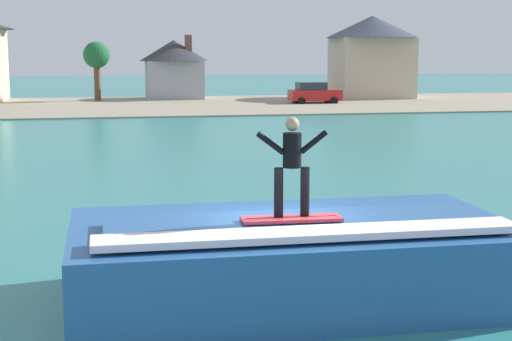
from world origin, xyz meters
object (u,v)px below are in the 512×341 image
object	(u,v)px
surfer	(292,161)
car_far_shore	(314,93)
wave_crest	(292,259)
surfboard	(291,219)
house_gabled_white	(372,51)
house_small_cottage	(174,66)
tree_short_bushy	(97,57)

from	to	relation	value
surfer	car_far_shore	distance (m)	52.84
wave_crest	surfboard	bearing A→B (deg)	-106.10
surfer	house_gabled_white	xyz separation A→B (m)	(21.60, 56.85, 1.77)
house_small_cottage	surfer	bearing A→B (deg)	-93.29
surfboard	tree_short_bushy	distance (m)	57.81
wave_crest	car_far_shore	bearing A→B (deg)	74.18
wave_crest	house_small_cottage	distance (m)	59.04
house_gabled_white	car_far_shore	bearing A→B (deg)	-140.02
surfboard	house_small_cottage	size ratio (longest dim) A/B	0.28
car_far_shore	tree_short_bushy	world-z (taller)	tree_short_bushy
wave_crest	surfer	world-z (taller)	surfer
surfer	house_small_cottage	world-z (taller)	house_small_cottage
wave_crest	surfer	distance (m)	1.94
house_gabled_white	tree_short_bushy	world-z (taller)	house_gabled_white
surfboard	surfer	xyz separation A→B (m)	(0.02, 0.08, 1.00)
car_far_shore	wave_crest	bearing A→B (deg)	-105.82
surfboard	house_gabled_white	bearing A→B (deg)	69.20
house_gabled_white	house_small_cottage	bearing A→B (deg)	172.01
house_gabled_white	tree_short_bushy	bearing A→B (deg)	178.32
surfer	house_gabled_white	bearing A→B (deg)	69.20
surfer	tree_short_bushy	distance (m)	57.71
surfboard	car_far_shore	xyz separation A→B (m)	(14.42, 50.89, -0.68)
wave_crest	tree_short_bushy	bearing A→B (deg)	93.69
surfer	wave_crest	bearing A→B (deg)	74.03
surfer	house_gabled_white	size ratio (longest dim) A/B	0.20
house_gabled_white	house_small_cottage	distance (m)	18.41
surfboard	surfer	bearing A→B (deg)	73.02
wave_crest	house_small_cottage	size ratio (longest dim) A/B	1.26
car_far_shore	house_small_cottage	size ratio (longest dim) A/B	0.68
wave_crest	house_gabled_white	size ratio (longest dim) A/B	0.92
tree_short_bushy	surfboard	bearing A→B (deg)	-86.51
tree_short_bushy	wave_crest	bearing A→B (deg)	-86.31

